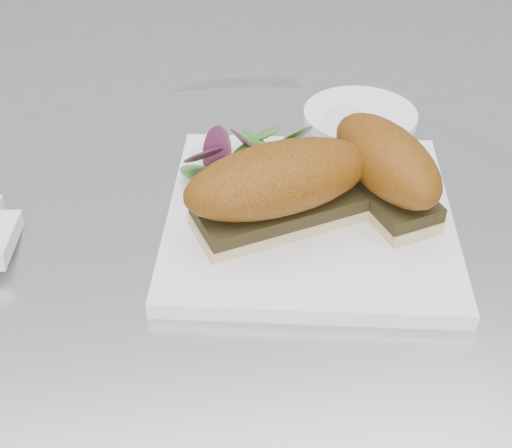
% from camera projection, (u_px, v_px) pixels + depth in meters
% --- Properties ---
extents(table, '(0.70, 0.70, 0.73)m').
position_uv_depth(table, '(257.00, 426.00, 0.81)').
color(table, '#BBBDC3').
rests_on(table, ground).
extents(plate, '(0.32, 0.32, 0.02)m').
position_uv_depth(plate, '(309.00, 217.00, 0.70)').
color(plate, white).
rests_on(plate, table).
extents(sandwich_left, '(0.20, 0.13, 0.08)m').
position_uv_depth(sandwich_left, '(279.00, 186.00, 0.65)').
color(sandwich_left, beige).
rests_on(sandwich_left, plate).
extents(sandwich_right, '(0.11, 0.16, 0.08)m').
position_uv_depth(sandwich_right, '(385.00, 167.00, 0.68)').
color(sandwich_right, beige).
rests_on(sandwich_right, plate).
extents(salad, '(0.13, 0.13, 0.05)m').
position_uv_depth(salad, '(258.00, 155.00, 0.72)').
color(salad, '#3E7C28').
rests_on(salad, plate).
extents(saucer, '(0.14, 0.14, 0.01)m').
position_uv_depth(saucer, '(360.00, 116.00, 0.86)').
color(saucer, white).
rests_on(saucer, table).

